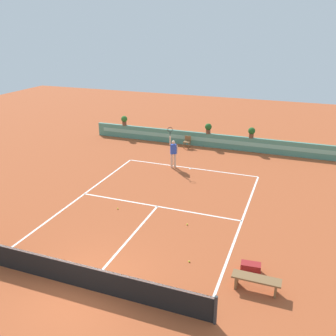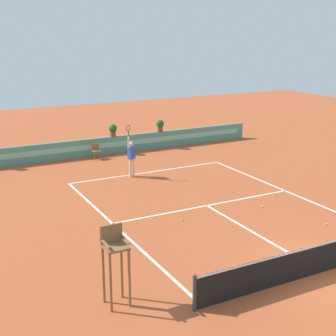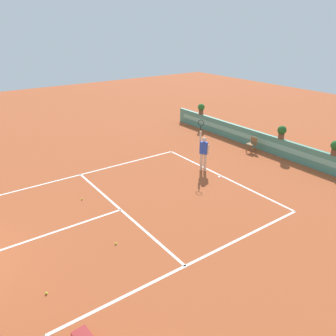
{
  "view_description": "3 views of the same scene",
  "coord_description": "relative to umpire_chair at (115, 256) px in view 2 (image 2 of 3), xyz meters",
  "views": [
    {
      "loc": [
        6.07,
        -8.42,
        8.26
      ],
      "look_at": [
        -0.41,
        9.0,
        1.0
      ],
      "focal_mm": 39.38,
      "sensor_mm": 36.0,
      "label": 1
    },
    {
      "loc": [
        -10.11,
        -9.36,
        6.88
      ],
      "look_at": [
        -0.41,
        9.0,
        1.0
      ],
      "focal_mm": 52.05,
      "sensor_mm": 36.0,
      "label": 2
    },
    {
      "loc": [
        10.34,
        1.28,
        6.75
      ],
      "look_at": [
        -0.41,
        9.0,
        1.0
      ],
      "focal_mm": 35.46,
      "sensor_mm": 36.0,
      "label": 3
    }
  ],
  "objects": [
    {
      "name": "ground_plane",
      "position": [
        6.04,
        4.74,
        -1.34
      ],
      "size": [
        60.0,
        60.0,
        0.0
      ],
      "primitive_type": "plane",
      "color": "#A84C28"
    },
    {
      "name": "ball_kid_chair",
      "position": [
        4.62,
        14.39,
        -0.86
      ],
      "size": [
        0.44,
        0.44,
        0.85
      ],
      "color": "brown",
      "rests_on": "ground"
    },
    {
      "name": "tennis_player",
      "position": [
        4.99,
        10.34,
        -0.29
      ],
      "size": [
        0.56,
        0.36,
        2.58
      ],
      "color": "beige",
      "rests_on": "ground"
    },
    {
      "name": "potted_plant_centre",
      "position": [
        5.94,
        15.13,
        0.07
      ],
      "size": [
        0.48,
        0.48,
        0.72
      ],
      "color": "brown",
      "rests_on": "back_wall_barrier"
    },
    {
      "name": "tennis_ball_near_baseline",
      "position": [
        8.83,
        1.36,
        -1.31
      ],
      "size": [
        0.07,
        0.07,
        0.07
      ],
      "primitive_type": "sphere",
      "color": "#CCE033",
      "rests_on": "ground"
    },
    {
      "name": "umpire_chair",
      "position": [
        0.0,
        0.0,
        0.0
      ],
      "size": [
        0.6,
        0.6,
        2.14
      ],
      "color": "brown",
      "rests_on": "ground"
    },
    {
      "name": "tennis_ball_by_sideline",
      "position": [
        4.36,
        4.2,
        -1.31
      ],
      "size": [
        0.07,
        0.07,
        0.07
      ],
      "primitive_type": "sphere",
      "color": "#CCE033",
      "rests_on": "ground"
    },
    {
      "name": "back_wall_barrier",
      "position": [
        6.04,
        15.12,
        -0.84
      ],
      "size": [
        18.0,
        0.21,
        1.0
      ],
      "color": "#4C8E7A",
      "rests_on": "ground"
    },
    {
      "name": "potted_plant_right",
      "position": [
        8.98,
        15.13,
        0.07
      ],
      "size": [
        0.48,
        0.48,
        0.72
      ],
      "color": "brown",
      "rests_on": "back_wall_barrier"
    },
    {
      "name": "court_lines",
      "position": [
        6.04,
        5.45,
        -1.34
      ],
      "size": [
        8.32,
        11.94,
        0.01
      ],
      "color": "white",
      "rests_on": "ground"
    },
    {
      "name": "tennis_ball_mid_court",
      "position": [
        7.94,
        3.93,
        -1.31
      ],
      "size": [
        0.07,
        0.07,
        0.07
      ],
      "primitive_type": "sphere",
      "color": "#CCE033",
      "rests_on": "ground"
    },
    {
      "name": "net",
      "position": [
        6.04,
        -1.26,
        -0.83
      ],
      "size": [
        8.92,
        0.1,
        1.0
      ],
      "color": "#333333",
      "rests_on": "ground"
    }
  ]
}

